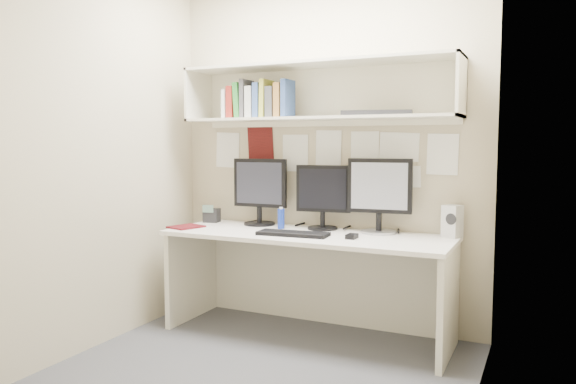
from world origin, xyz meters
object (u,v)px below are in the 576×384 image
at_px(monitor_center, 323,194).
at_px(desk_phone, 212,215).
at_px(desk, 307,284).
at_px(monitor_left, 260,189).
at_px(speaker, 452,221).
at_px(maroon_notebook, 186,227).
at_px(monitor_right, 380,193).
at_px(keyboard, 293,234).

height_order(monitor_center, desk_phone, monitor_center).
bearing_deg(monitor_center, desk, -105.40).
height_order(monitor_left, speaker, monitor_left).
xyz_separation_m(desk, desk_phone, (-0.91, 0.18, 0.42)).
xyz_separation_m(monitor_center, desk_phone, (-0.93, -0.04, -0.20)).
distance_m(monitor_left, maroon_notebook, 0.62).
bearing_deg(desk, monitor_left, 155.97).
relative_size(desk, maroon_notebook, 8.68).
bearing_deg(desk, monitor_right, 25.99).
bearing_deg(desk_phone, monitor_center, -8.87).
xyz_separation_m(monitor_left, monitor_center, (0.52, 0.00, -0.02)).
height_order(keyboard, maroon_notebook, keyboard).
height_order(monitor_right, desk_phone, monitor_right).
height_order(monitor_right, speaker, monitor_right).
bearing_deg(desk_phone, speaker, -9.17).
height_order(desk, maroon_notebook, maroon_notebook).
bearing_deg(monitor_right, speaker, -2.25).
distance_m(monitor_left, monitor_center, 0.52).
relative_size(speaker, maroon_notebook, 0.94).
bearing_deg(desk, maroon_notebook, -170.85).
distance_m(speaker, desk_phone, 1.85).
bearing_deg(monitor_left, desk_phone, -175.69).
height_order(monitor_center, speaker, monitor_center).
distance_m(monitor_right, desk_phone, 1.37).
relative_size(monitor_right, speaker, 2.41).
xyz_separation_m(desk, monitor_right, (0.45, 0.22, 0.64)).
relative_size(desk, speaker, 9.26).
bearing_deg(keyboard, monitor_right, 30.71).
bearing_deg(speaker, desk, -144.75).
xyz_separation_m(monitor_right, desk_phone, (-1.35, -0.04, -0.22)).
bearing_deg(maroon_notebook, monitor_right, 31.94).
distance_m(speaker, maroon_notebook, 1.90).
xyz_separation_m(monitor_center, monitor_right, (0.42, -0.00, 0.02)).
height_order(monitor_center, monitor_right, monitor_right).
distance_m(monitor_center, desk_phone, 0.96).
bearing_deg(monitor_center, keyboard, -110.68).
distance_m(monitor_center, maroon_notebook, 1.04).
bearing_deg(maroon_notebook, monitor_left, 57.65).
xyz_separation_m(keyboard, desk_phone, (-0.85, 0.31, 0.04)).
height_order(desk, monitor_right, monitor_right).
relative_size(desk, monitor_right, 3.85).
distance_m(monitor_center, monitor_right, 0.42).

